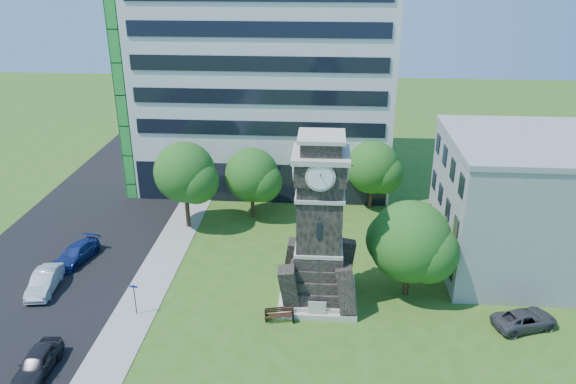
# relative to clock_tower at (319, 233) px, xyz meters

# --- Properties ---
(ground) EXTENTS (160.00, 160.00, 0.00)m
(ground) POSITION_rel_clock_tower_xyz_m (-3.00, -2.00, -5.28)
(ground) COLOR #335718
(ground) RESTS_ON ground
(sidewalk) EXTENTS (3.00, 70.00, 0.06)m
(sidewalk) POSITION_rel_clock_tower_xyz_m (-12.50, 3.00, -5.25)
(sidewalk) COLOR gray
(sidewalk) RESTS_ON ground
(street) EXTENTS (14.00, 80.00, 0.02)m
(street) POSITION_rel_clock_tower_xyz_m (-21.00, 3.00, -5.27)
(street) COLOR black
(street) RESTS_ON ground
(clock_tower) EXTENTS (5.40, 5.40, 12.22)m
(clock_tower) POSITION_rel_clock_tower_xyz_m (0.00, 0.00, 0.00)
(clock_tower) COLOR #B8B2A0
(clock_tower) RESTS_ON ground
(office_tall) EXTENTS (26.20, 15.11, 28.60)m
(office_tall) POSITION_rel_clock_tower_xyz_m (-6.20, 23.84, 8.94)
(office_tall) COLOR silver
(office_tall) RESTS_ON ground
(office_low) EXTENTS (15.20, 12.20, 10.40)m
(office_low) POSITION_rel_clock_tower_xyz_m (16.97, 6.00, -0.07)
(office_low) COLOR gray
(office_low) RESTS_ON ground
(car_street_south) EXTENTS (1.74, 4.23, 1.43)m
(car_street_south) POSITION_rel_clock_tower_xyz_m (-16.21, -8.90, -4.56)
(car_street_south) COLOR black
(car_street_south) RESTS_ON ground
(car_street_mid) EXTENTS (2.09, 4.59, 1.46)m
(car_street_mid) POSITION_rel_clock_tower_xyz_m (-19.91, -0.39, -4.55)
(car_street_mid) COLOR #BABBC2
(car_street_mid) RESTS_ON ground
(car_street_north) EXTENTS (2.86, 4.91, 1.34)m
(car_street_north) POSITION_rel_clock_tower_xyz_m (-19.40, 3.96, -4.61)
(car_street_north) COLOR navy
(car_street_north) RESTS_ON ground
(car_east_lot) EXTENTS (4.74, 3.32, 1.20)m
(car_east_lot) POSITION_rel_clock_tower_xyz_m (13.66, -2.40, -4.68)
(car_east_lot) COLOR #414145
(car_east_lot) RESTS_ON ground
(park_bench) EXTENTS (1.94, 0.52, 1.00)m
(park_bench) POSITION_rel_clock_tower_xyz_m (-2.52, -2.86, -4.75)
(park_bench) COLOR black
(park_bench) RESTS_ON ground
(street_sign) EXTENTS (0.57, 0.06, 2.38)m
(street_sign) POSITION_rel_clock_tower_xyz_m (-12.29, -2.87, -3.79)
(street_sign) COLOR black
(street_sign) RESTS_ON ground
(tree_nw) EXTENTS (5.85, 5.32, 7.94)m
(tree_nw) POSITION_rel_clock_tower_xyz_m (-11.81, 10.58, -0.22)
(tree_nw) COLOR #332114
(tree_nw) RESTS_ON ground
(tree_nc) EXTENTS (5.39, 4.90, 6.65)m
(tree_nc) POSITION_rel_clock_tower_xyz_m (-6.30, 13.08, -1.25)
(tree_nc) COLOR #332114
(tree_nc) RESTS_ON ground
(tree_ne) EXTENTS (5.55, 5.05, 6.67)m
(tree_ne) POSITION_rel_clock_tower_xyz_m (4.80, 16.05, -1.30)
(tree_ne) COLOR #332114
(tree_ne) RESTS_ON ground
(tree_east) EXTENTS (6.34, 5.76, 7.20)m
(tree_east) POSITION_rel_clock_tower_xyz_m (6.40, 0.99, -1.13)
(tree_east) COLOR #332114
(tree_east) RESTS_ON ground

